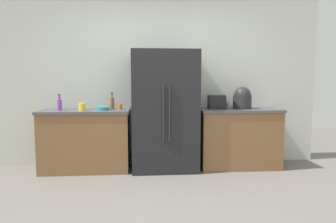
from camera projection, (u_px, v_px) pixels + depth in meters
ground_plane at (169, 208)px, 3.20m from camera, size 9.92×9.92×0.00m
kitchen_back_panel at (160, 66)px, 4.81m from camera, size 4.96×0.10×3.04m
counter_left at (86, 140)px, 4.50m from camera, size 1.27×0.59×0.88m
counter_right at (238, 138)px, 4.68m from camera, size 1.20×0.59×0.88m
refrigerator at (165, 111)px, 4.51m from camera, size 0.94×0.65×1.73m
toaster at (217, 102)px, 4.60m from camera, size 0.24×0.18×0.20m
rice_cooker at (242, 98)px, 4.62m from camera, size 0.27×0.27×0.33m
bottle_a at (59, 104)px, 4.39m from camera, size 0.07×0.07×0.23m
bottle_b at (112, 103)px, 4.53m from camera, size 0.07×0.07×0.24m
cup_a at (82, 107)px, 4.29m from camera, size 0.09×0.09×0.11m
cup_b at (120, 107)px, 4.54m from camera, size 0.07×0.07×0.08m
cup_c at (225, 105)px, 4.76m from camera, size 0.07×0.07×0.08m
bowl_a at (102, 108)px, 4.41m from camera, size 0.18×0.18×0.05m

